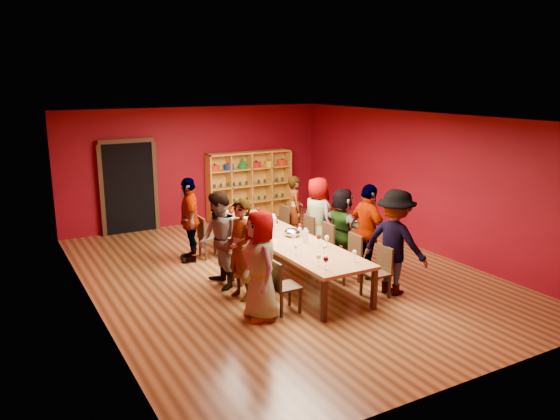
% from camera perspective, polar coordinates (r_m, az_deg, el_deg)
% --- Properties ---
extents(room_shell, '(7.10, 9.10, 3.04)m').
position_cam_1_polar(room_shell, '(10.25, 0.29, 1.23)').
color(room_shell, '#552F16').
rests_on(room_shell, ground).
extents(tasting_table, '(1.10, 4.50, 0.75)m').
position_cam_1_polar(tasting_table, '(10.45, 0.28, -3.06)').
color(tasting_table, '#B27B4A').
rests_on(tasting_table, ground).
extents(doorway, '(1.40, 0.17, 2.30)m').
position_cam_1_polar(doorway, '(13.75, -15.55, 2.31)').
color(doorway, black).
rests_on(doorway, ground).
extents(shelving_unit, '(2.40, 0.40, 1.80)m').
position_cam_1_polar(shelving_unit, '(14.73, -3.27, 2.97)').
color(shelving_unit, gold).
rests_on(shelving_unit, ground).
extents(chair_person_left_0, '(0.42, 0.42, 0.89)m').
position_cam_1_polar(chair_person_left_0, '(8.80, 0.12, -7.70)').
color(chair_person_left_0, black).
rests_on(chair_person_left_0, ground).
extents(person_left_0, '(0.54, 0.89, 1.75)m').
position_cam_1_polar(person_left_0, '(8.51, -2.02, -5.77)').
color(person_left_0, '#5780B4').
rests_on(person_left_0, ground).
extents(chair_person_left_1, '(0.42, 0.42, 0.89)m').
position_cam_1_polar(chair_person_left_1, '(9.52, -2.45, -6.04)').
color(chair_person_left_1, black).
rests_on(chair_person_left_1, ground).
extents(person_left_1, '(0.57, 0.71, 1.74)m').
position_cam_1_polar(person_left_1, '(9.28, -4.10, -4.15)').
color(person_left_1, '#504F55').
rests_on(person_left_1, ground).
extents(chair_person_left_2, '(0.42, 0.42, 0.89)m').
position_cam_1_polar(chair_person_left_2, '(10.06, -4.08, -4.98)').
color(chair_person_left_2, black).
rests_on(chair_person_left_2, ground).
extents(person_left_2, '(0.51, 0.88, 1.77)m').
position_cam_1_polar(person_left_2, '(9.78, -6.35, -3.19)').
color(person_left_2, '#5882B6').
rests_on(person_left_2, ground).
extents(chair_person_left_4, '(0.42, 0.42, 0.89)m').
position_cam_1_polar(chair_person_left_4, '(11.56, -7.69, -2.60)').
color(chair_person_left_4, black).
rests_on(chair_person_left_4, ground).
extents(person_left_4, '(0.71, 1.11, 1.75)m').
position_cam_1_polar(person_left_4, '(11.33, -9.44, -0.99)').
color(person_left_4, silver).
rests_on(person_left_4, ground).
extents(chair_person_right_0, '(0.42, 0.42, 0.89)m').
position_cam_1_polar(chair_person_right_0, '(9.61, 10.35, -6.08)').
color(chair_person_right_0, black).
rests_on(chair_person_right_0, ground).
extents(person_right_0, '(0.87, 1.30, 1.86)m').
position_cam_1_polar(person_right_0, '(9.67, 11.95, -3.31)').
color(person_right_0, silver).
rests_on(person_right_0, ground).
extents(chair_person_right_1, '(0.42, 0.42, 0.89)m').
position_cam_1_polar(chair_person_right_1, '(10.23, 7.34, -4.73)').
color(chair_person_right_1, black).
rests_on(chair_person_right_1, ground).
extents(person_right_1, '(0.51, 1.07, 1.80)m').
position_cam_1_polar(person_right_1, '(10.35, 9.17, -2.24)').
color(person_right_1, '#141B39').
rests_on(person_right_1, ground).
extents(chair_person_right_2, '(0.42, 0.42, 0.89)m').
position_cam_1_polar(chair_person_right_2, '(10.92, 4.60, -3.48)').
color(chair_person_right_2, black).
rests_on(chair_person_right_2, ground).
extents(person_right_2, '(0.56, 1.49, 1.57)m').
position_cam_1_polar(person_right_2, '(11.08, 6.49, -1.71)').
color(person_right_2, '#141D38').
rests_on(person_right_2, ground).
extents(chair_person_right_3, '(0.42, 0.42, 0.89)m').
position_cam_1_polar(chair_person_right_3, '(11.49, 2.61, -2.57)').
color(chair_person_right_3, black).
rests_on(chair_person_right_3, ground).
extents(person_right_3, '(0.52, 0.86, 1.68)m').
position_cam_1_polar(person_right_3, '(11.57, 3.94, -0.71)').
color(person_right_3, '#131736').
rests_on(person_right_3, ground).
extents(chair_person_right_4, '(0.42, 0.42, 0.89)m').
position_cam_1_polar(chair_person_right_4, '(12.38, 0.01, -1.38)').
color(chair_person_right_4, black).
rests_on(chair_person_right_4, ground).
extents(person_right_4, '(0.57, 0.67, 1.55)m').
position_cam_1_polar(person_right_4, '(12.50, 1.56, 0.08)').
color(person_right_4, '#121A33').
rests_on(person_right_4, ground).
extents(wine_glass_0, '(0.09, 0.09, 0.22)m').
position_cam_1_polar(wine_glass_0, '(9.80, 4.92, -2.97)').
color(wine_glass_0, white).
rests_on(wine_glass_0, tasting_table).
extents(wine_glass_1, '(0.08, 0.08, 0.20)m').
position_cam_1_polar(wine_glass_1, '(9.07, 7.80, -4.49)').
color(wine_glass_1, white).
rests_on(wine_glass_1, tasting_table).
extents(wine_glass_2, '(0.09, 0.09, 0.22)m').
position_cam_1_polar(wine_glass_2, '(9.91, 1.43, -2.73)').
color(wine_glass_2, white).
rests_on(wine_glass_2, tasting_table).
extents(wine_glass_3, '(0.07, 0.07, 0.18)m').
position_cam_1_polar(wine_glass_3, '(12.01, -2.30, 0.05)').
color(wine_glass_3, white).
rests_on(wine_glass_3, tasting_table).
extents(wine_glass_4, '(0.07, 0.07, 0.18)m').
position_cam_1_polar(wine_glass_4, '(11.46, -0.68, -0.63)').
color(wine_glass_4, white).
rests_on(wine_glass_4, tasting_table).
extents(wine_glass_5, '(0.07, 0.07, 0.18)m').
position_cam_1_polar(wine_glass_5, '(10.46, 2.08, -2.03)').
color(wine_glass_5, white).
rests_on(wine_glass_5, tasting_table).
extents(wine_glass_6, '(0.08, 0.08, 0.21)m').
position_cam_1_polar(wine_glass_6, '(10.23, -1.26, -2.26)').
color(wine_glass_6, white).
rests_on(wine_glass_6, tasting_table).
extents(wine_glass_7, '(0.08, 0.08, 0.21)m').
position_cam_1_polar(wine_glass_7, '(10.92, -3.19, -1.25)').
color(wine_glass_7, white).
rests_on(wine_glass_7, tasting_table).
extents(wine_glass_8, '(0.09, 0.09, 0.21)m').
position_cam_1_polar(wine_glass_8, '(10.80, -0.40, -1.36)').
color(wine_glass_8, white).
rests_on(wine_glass_8, tasting_table).
extents(wine_glass_9, '(0.07, 0.07, 0.18)m').
position_cam_1_polar(wine_glass_9, '(11.86, -5.57, -0.18)').
color(wine_glass_9, white).
rests_on(wine_glass_9, tasting_table).
extents(wine_glass_10, '(0.09, 0.09, 0.22)m').
position_cam_1_polar(wine_glass_10, '(10.56, 2.09, -1.72)').
color(wine_glass_10, white).
rests_on(wine_glass_10, tasting_table).
extents(wine_glass_11, '(0.09, 0.09, 0.22)m').
position_cam_1_polar(wine_glass_11, '(10.41, -1.47, -1.91)').
color(wine_glass_11, white).
rests_on(wine_glass_11, tasting_table).
extents(wine_glass_12, '(0.08, 0.08, 0.20)m').
position_cam_1_polar(wine_glass_12, '(9.88, 4.06, -2.87)').
color(wine_glass_12, white).
rests_on(wine_glass_12, tasting_table).
extents(wine_glass_13, '(0.07, 0.07, 0.18)m').
position_cam_1_polar(wine_glass_13, '(9.38, 1.68, -3.89)').
color(wine_glass_13, white).
rests_on(wine_glass_13, tasting_table).
extents(wine_glass_14, '(0.08, 0.08, 0.19)m').
position_cam_1_polar(wine_glass_14, '(11.20, -0.57, -0.92)').
color(wine_glass_14, white).
rests_on(wine_glass_14, tasting_table).
extents(wine_glass_15, '(0.09, 0.09, 0.22)m').
position_cam_1_polar(wine_glass_15, '(11.68, -5.11, -0.24)').
color(wine_glass_15, white).
rests_on(wine_glass_15, tasting_table).
extents(wine_glass_16, '(0.09, 0.09, 0.21)m').
position_cam_1_polar(wine_glass_16, '(8.67, 4.81, -5.21)').
color(wine_glass_16, white).
rests_on(wine_glass_16, tasting_table).
extents(wine_glass_17, '(0.08, 0.08, 0.19)m').
position_cam_1_polar(wine_glass_17, '(8.85, 4.05, -4.94)').
color(wine_glass_17, white).
rests_on(wine_glass_17, tasting_table).
extents(wine_glass_18, '(0.08, 0.08, 0.20)m').
position_cam_1_polar(wine_glass_18, '(11.17, -3.75, -0.93)').
color(wine_glass_18, white).
rests_on(wine_glass_18, tasting_table).
extents(wine_glass_19, '(0.09, 0.09, 0.21)m').
position_cam_1_polar(wine_glass_19, '(9.30, 4.68, -3.91)').
color(wine_glass_19, white).
rests_on(wine_glass_19, tasting_table).
extents(spittoon_bowl, '(0.31, 0.31, 0.17)m').
position_cam_1_polar(spittoon_bowl, '(10.44, 1.29, -2.37)').
color(spittoon_bowl, '#AEB1B5').
rests_on(spittoon_bowl, tasting_table).
extents(carafe_a, '(0.12, 0.12, 0.28)m').
position_cam_1_polar(carafe_a, '(10.42, -0.57, -2.10)').
color(carafe_a, white).
rests_on(carafe_a, tasting_table).
extents(carafe_b, '(0.11, 0.11, 0.27)m').
position_cam_1_polar(carafe_b, '(10.03, 2.69, -2.76)').
color(carafe_b, white).
rests_on(carafe_b, tasting_table).
extents(wine_bottle, '(0.10, 0.10, 0.32)m').
position_cam_1_polar(wine_bottle, '(11.96, -3.37, -0.09)').
color(wine_bottle, '#153A18').
rests_on(wine_bottle, tasting_table).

